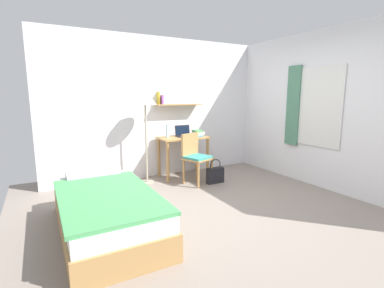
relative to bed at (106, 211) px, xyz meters
The scene contains 11 objects.
ground_plane 1.54m from the bed, ahead, with size 5.28×5.28×0.00m, color gray.
wall_back 2.63m from the bed, 51.05° to the left, with size 4.40×0.27×2.60m.
wall_right 3.69m from the bed, ahead, with size 0.10×4.40×2.60m.
bed is the anchor object (origin of this frame).
desk 2.38m from the bed, 41.06° to the left, with size 0.92×0.52×0.77m.
desk_chair 2.08m from the bed, 31.03° to the left, with size 0.54×0.53×0.88m.
standing_lamp 2.14m from the bed, 55.38° to the left, with size 0.39×0.39×1.61m.
laptop 2.50m from the bed, 41.64° to the left, with size 0.31×0.21×0.21m.
water_bottle 2.27m from the bed, 47.33° to the left, with size 0.06×0.06×0.24m, color silver.
book_stack 2.65m from the bed, 36.18° to the left, with size 0.20×0.25×0.11m.
handbag 2.26m from the bed, 23.26° to the left, with size 0.32×0.11×0.44m.
Camera 1 is at (-2.10, -2.97, 1.54)m, focal length 26.25 mm.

